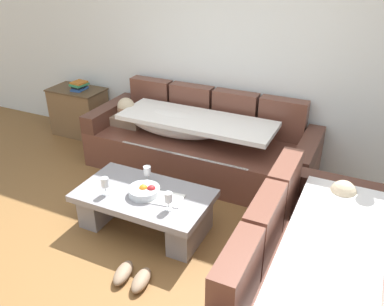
% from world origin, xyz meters
% --- Properties ---
extents(ground_plane, '(14.00, 14.00, 0.00)m').
position_xyz_m(ground_plane, '(0.00, 0.00, 0.00)').
color(ground_plane, brown).
extents(back_wall, '(9.00, 0.10, 2.70)m').
position_xyz_m(back_wall, '(0.00, 2.15, 1.35)').
color(back_wall, white).
rests_on(back_wall, ground_plane).
extents(couch_along_wall, '(2.55, 0.92, 0.88)m').
position_xyz_m(couch_along_wall, '(-0.23, 1.63, 0.33)').
color(couch_along_wall, brown).
rests_on(couch_along_wall, ground_plane).
extents(couch_near_window, '(0.92, 2.01, 0.88)m').
position_xyz_m(couch_near_window, '(1.35, 0.09, 0.34)').
color(couch_near_window, brown).
rests_on(couch_near_window, ground_plane).
extents(coffee_table, '(1.20, 0.68, 0.38)m').
position_xyz_m(coffee_table, '(-0.19, 0.44, 0.24)').
color(coffee_table, gray).
rests_on(coffee_table, ground_plane).
extents(fruit_bowl, '(0.28, 0.28, 0.10)m').
position_xyz_m(fruit_bowl, '(-0.17, 0.42, 0.42)').
color(fruit_bowl, silver).
rests_on(fruit_bowl, coffee_table).
extents(wine_glass_near_left, '(0.07, 0.07, 0.17)m').
position_xyz_m(wine_glass_near_left, '(-0.48, 0.27, 0.50)').
color(wine_glass_near_left, silver).
rests_on(wine_glass_near_left, coffee_table).
extents(wine_glass_near_right, '(0.07, 0.07, 0.17)m').
position_xyz_m(wine_glass_near_right, '(0.13, 0.31, 0.50)').
color(wine_glass_near_right, silver).
rests_on(wine_glass_near_right, coffee_table).
extents(wine_glass_far_back, '(0.07, 0.07, 0.17)m').
position_xyz_m(wine_glass_far_back, '(-0.25, 0.61, 0.50)').
color(wine_glass_far_back, silver).
rests_on(wine_glass_far_back, coffee_table).
extents(open_magazine, '(0.31, 0.25, 0.01)m').
position_xyz_m(open_magazine, '(0.04, 0.43, 0.39)').
color(open_magazine, white).
rests_on(open_magazine, coffee_table).
extents(side_cabinet, '(0.72, 0.44, 0.64)m').
position_xyz_m(side_cabinet, '(-2.08, 1.85, 0.32)').
color(side_cabinet, brown).
rests_on(side_cabinet, ground_plane).
extents(book_stack_on_cabinet, '(0.19, 0.23, 0.11)m').
position_xyz_m(book_stack_on_cabinet, '(-2.02, 1.85, 0.69)').
color(book_stack_on_cabinet, '#2D569E').
rests_on(book_stack_on_cabinet, side_cabinet).
extents(pair_of_shoes, '(0.33, 0.29, 0.09)m').
position_xyz_m(pair_of_shoes, '(0.06, -0.19, 0.04)').
color(pair_of_shoes, '#8C7259').
rests_on(pair_of_shoes, ground_plane).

